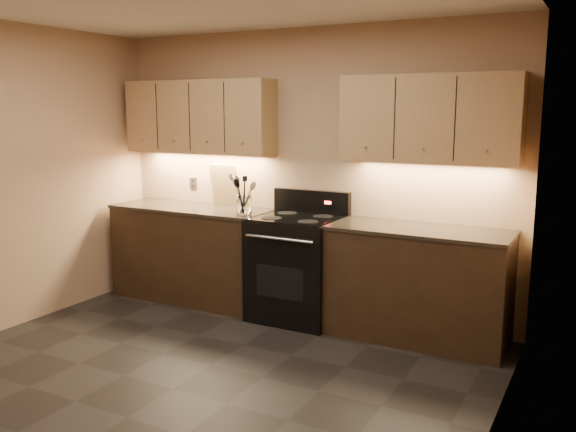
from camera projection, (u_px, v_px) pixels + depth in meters
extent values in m
plane|color=black|center=(173.00, 389.00, 4.14)|extent=(4.00, 4.00, 0.00)
cube|color=#9E7F5D|center=(306.00, 172.00, 5.65)|extent=(4.00, 0.04, 2.60)
cube|color=#9E7F5D|center=(487.00, 229.00, 2.98)|extent=(0.04, 4.00, 2.60)
cube|color=black|center=(193.00, 254.00, 6.05)|extent=(1.60, 0.60, 0.90)
cube|color=#382D23|center=(192.00, 208.00, 5.97)|extent=(1.62, 0.62, 0.03)
cube|color=black|center=(418.00, 286.00, 4.98)|extent=(1.44, 0.60, 0.90)
cube|color=#382D23|center=(420.00, 230.00, 4.90)|extent=(1.46, 0.62, 0.03)
cube|color=black|center=(297.00, 269.00, 5.47)|extent=(0.76, 0.65, 0.92)
cube|color=black|center=(297.00, 218.00, 5.39)|extent=(0.70, 0.60, 0.01)
cube|color=black|center=(312.00, 202.00, 5.62)|extent=(0.76, 0.07, 0.22)
cube|color=red|center=(328.00, 203.00, 5.50)|extent=(0.06, 0.00, 0.03)
cylinder|color=silver|center=(279.00, 239.00, 5.12)|extent=(0.65, 0.02, 0.02)
cube|color=black|center=(280.00, 283.00, 5.20)|extent=(0.46, 0.00, 0.28)
cylinder|color=black|center=(271.00, 218.00, 5.35)|extent=(0.18, 0.18, 0.00)
cylinder|color=black|center=(308.00, 222.00, 5.18)|extent=(0.18, 0.18, 0.00)
cylinder|color=black|center=(288.00, 213.00, 5.61)|extent=(0.18, 0.18, 0.00)
cylinder|color=black|center=(323.00, 216.00, 5.44)|extent=(0.18, 0.18, 0.00)
cube|color=tan|center=(199.00, 117.00, 5.95)|extent=(1.60, 0.30, 0.70)
cube|color=tan|center=(429.00, 119.00, 4.88)|extent=(1.44, 0.30, 0.70)
cube|color=#B2B5BA|center=(193.00, 183.00, 6.28)|extent=(0.08, 0.01, 0.12)
cylinder|color=white|center=(244.00, 205.00, 5.53)|extent=(0.18, 0.18, 0.17)
cylinder|color=white|center=(244.00, 213.00, 5.55)|extent=(0.13, 0.13, 0.02)
cube|color=tan|center=(226.00, 185.00, 6.04)|extent=(0.33, 0.12, 0.41)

